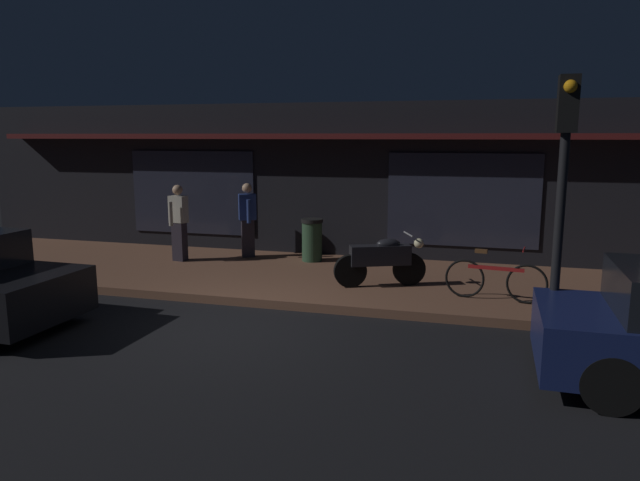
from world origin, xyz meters
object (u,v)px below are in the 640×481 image
motorcycle (382,259)px  bicycle_parked (495,280)px  person_bystander (248,218)px  trash_bin (312,240)px  traffic_light_pole (563,167)px  person_photographer (179,221)px

motorcycle → bicycle_parked: size_ratio=0.97×
person_bystander → trash_bin: bearing=-1.3°
motorcycle → traffic_light_pole: bearing=-41.9°
motorcycle → traffic_light_pole: (2.67, -2.40, 1.83)m
bicycle_parked → trash_bin: bearing=149.9°
person_photographer → person_bystander: (1.28, 0.80, 0.00)m
motorcycle → bicycle_parked: 2.03m
person_photographer → trash_bin: (2.80, 0.77, -0.41)m
person_photographer → traffic_light_pole: size_ratio=0.46×
trash_bin → traffic_light_pole: size_ratio=0.26×
motorcycle → person_photographer: bearing=167.7°
person_bystander → bicycle_parked: bearing=-22.8°
traffic_light_pole → motorcycle: bearing=138.1°
bicycle_parked → traffic_light_pole: (0.70, -1.96, 1.97)m
person_photographer → traffic_light_pole: traffic_light_pole is taller
person_photographer → traffic_light_pole: 8.21m
motorcycle → trash_bin: motorcycle is taller
trash_bin → traffic_light_pole: 6.43m
traffic_light_pole → person_photographer: bearing=155.0°
traffic_light_pole → person_bystander: bearing=145.1°
bicycle_parked → motorcycle: bearing=167.5°
person_bystander → traffic_light_pole: 7.51m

